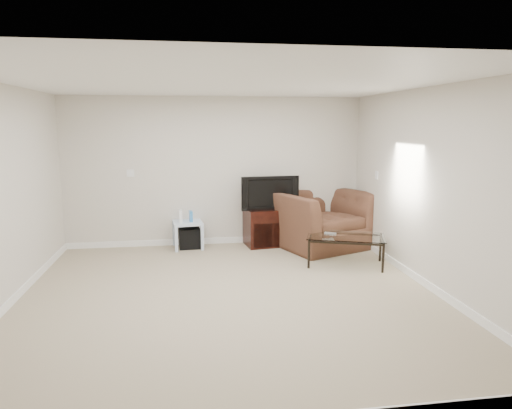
{
  "coord_description": "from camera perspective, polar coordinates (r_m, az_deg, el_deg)",
  "views": [
    {
      "loc": [
        -0.45,
        -5.21,
        2.04
      ],
      "look_at": [
        0.5,
        1.2,
        0.9
      ],
      "focal_mm": 32.0,
      "sensor_mm": 36.0,
      "label": 1
    }
  ],
  "objects": [
    {
      "name": "side_table",
      "position": [
        7.7,
        -8.51,
        -3.75
      ],
      "size": [
        0.52,
        0.52,
        0.45
      ],
      "primitive_type": null,
      "rotation": [
        0.0,
        0.0,
        0.12
      ],
      "color": "#A4B7C9",
      "rests_on": "floor"
    },
    {
      "name": "recliner",
      "position": [
        7.71,
        8.18,
        -0.7
      ],
      "size": [
        1.67,
        1.39,
        1.25
      ],
      "primitive_type": "imported",
      "rotation": [
        0.0,
        0.0,
        0.38
      ],
      "color": "brown",
      "rests_on": "floor"
    },
    {
      "name": "dvd_player",
      "position": [
        7.71,
        1.62,
        -1.32
      ],
      "size": [
        0.42,
        0.32,
        0.05
      ],
      "primitive_type": "cube",
      "rotation": [
        0.0,
        0.0,
        0.14
      ],
      "color": "black",
      "rests_on": "tv_stand"
    },
    {
      "name": "floor",
      "position": [
        5.61,
        -3.31,
        -11.36
      ],
      "size": [
        5.0,
        5.0,
        0.0
      ],
      "primitive_type": "plane",
      "color": "tan",
      "rests_on": "ground"
    },
    {
      "name": "game_case",
      "position": [
        7.62,
        -8.14,
        -1.47
      ],
      "size": [
        0.06,
        0.14,
        0.18
      ],
      "primitive_type": "cube",
      "rotation": [
        0.0,
        0.0,
        0.11
      ],
      "color": "#337FCC",
      "rests_on": "side_table"
    },
    {
      "name": "game_console",
      "position": [
        7.6,
        -9.4,
        -1.43
      ],
      "size": [
        0.06,
        0.15,
        0.21
      ],
      "primitive_type": "cube",
      "rotation": [
        0.0,
        0.0,
        0.06
      ],
      "color": "white",
      "rests_on": "side_table"
    },
    {
      "name": "wall_back",
      "position": [
        7.76,
        -5.08,
        4.1
      ],
      "size": [
        5.0,
        0.02,
        2.5
      ],
      "primitive_type": "cube",
      "color": "silver",
      "rests_on": "ground"
    },
    {
      "name": "ceiling",
      "position": [
        5.25,
        -3.6,
        14.99
      ],
      "size": [
        5.0,
        5.0,
        0.0
      ],
      "primitive_type": "plane",
      "color": "white",
      "rests_on": "ground"
    },
    {
      "name": "coffee_table",
      "position": [
        6.85,
        11.12,
        -5.65
      ],
      "size": [
        1.25,
        0.96,
        0.43
      ],
      "primitive_type": null,
      "rotation": [
        0.0,
        0.0,
        -0.34
      ],
      "color": "black",
      "rests_on": "floor"
    },
    {
      "name": "plate_right_switch",
      "position": [
        7.46,
        14.85,
        3.57
      ],
      "size": [
        0.02,
        0.09,
        0.13
      ],
      "primitive_type": "cube",
      "color": "white",
      "rests_on": "wall_right"
    },
    {
      "name": "tv_stand",
      "position": [
        7.8,
        1.51,
        -2.78
      ],
      "size": [
        0.83,
        0.63,
        0.64
      ],
      "primitive_type": null,
      "rotation": [
        0.0,
        0.0,
        0.14
      ],
      "color": "black",
      "rests_on": "floor"
    },
    {
      "name": "wall_right",
      "position": [
        6.04,
        20.92,
        1.8
      ],
      "size": [
        0.02,
        5.0,
        2.5
      ],
      "primitive_type": "cube",
      "color": "silver",
      "rests_on": "ground"
    },
    {
      "name": "television",
      "position": [
        7.66,
        1.61,
        1.55
      ],
      "size": [
        0.92,
        0.25,
        0.56
      ],
      "primitive_type": "imported",
      "rotation": [
        0.0,
        0.0,
        0.07
      ],
      "color": "black",
      "rests_on": "tv_stand"
    },
    {
      "name": "plate_right_outlet",
      "position": [
        7.35,
        15.44,
        -4.08
      ],
      "size": [
        0.02,
        0.08,
        0.12
      ],
      "primitive_type": "cube",
      "color": "white",
      "rests_on": "wall_right"
    },
    {
      "name": "remote",
      "position": [
        6.88,
        9.27,
        -3.55
      ],
      "size": [
        0.17,
        0.13,
        0.02
      ],
      "primitive_type": "cube",
      "rotation": [
        0.0,
        0.0,
        -0.54
      ],
      "color": "#B2B2B7",
      "rests_on": "coffee_table"
    },
    {
      "name": "plate_back",
      "position": [
        7.79,
        -15.43,
        3.81
      ],
      "size": [
        0.12,
        0.02,
        0.12
      ],
      "primitive_type": "cube",
      "color": "white",
      "rests_on": "wall_back"
    },
    {
      "name": "subwoofer",
      "position": [
        7.74,
        -8.31,
        -4.18
      ],
      "size": [
        0.36,
        0.36,
        0.34
      ],
      "primitive_type": "cube",
      "rotation": [
        0.0,
        0.0,
        0.06
      ],
      "color": "black",
      "rests_on": "floor"
    }
  ]
}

